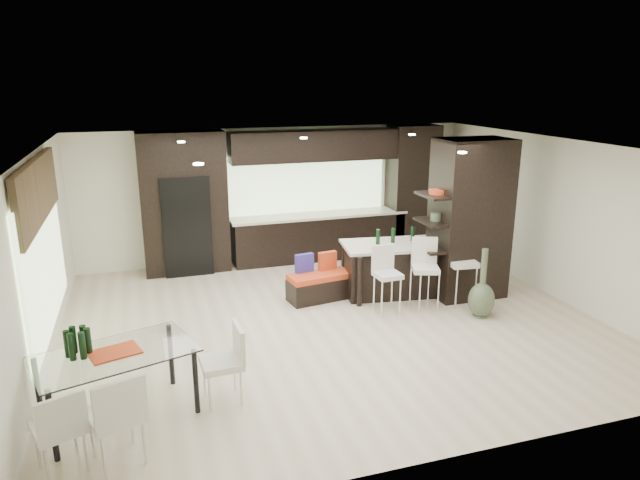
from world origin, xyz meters
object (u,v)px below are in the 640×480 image
object	(u,v)px
stool_right	(461,276)
dining_table	(118,386)
chair_near	(116,421)
floor_vase	(483,283)
kitchen_island	(404,268)
bench	(323,286)
stool_left	(387,287)
stool_mid	(425,281)
chair_end	(222,368)
chair_far	(59,433)

from	to	relation	value
stool_right	dining_table	world-z (taller)	stool_right
dining_table	chair_near	xyz separation A→B (m)	(0.00, -0.79, 0.06)
floor_vase	chair_near	world-z (taller)	floor_vase
kitchen_island	bench	size ratio (longest dim) A/B	1.79
stool_left	dining_table	distance (m)	4.42
floor_vase	stool_mid	bearing A→B (deg)	139.39
stool_right	chair_end	size ratio (longest dim) A/B	1.16
dining_table	chair_near	bearing A→B (deg)	-107.24
stool_mid	stool_right	xyz separation A→B (m)	(0.66, -0.01, 0.03)
kitchen_island	floor_vase	bearing A→B (deg)	-55.09
stool_left	chair_far	world-z (taller)	stool_left
chair_near	kitchen_island	bearing A→B (deg)	17.53
bench	chair_near	world-z (taller)	chair_near
bench	floor_vase	xyz separation A→B (m)	(2.14, -1.48, 0.33)
chair_near	floor_vase	bearing A→B (deg)	2.32
chair_end	floor_vase	bearing A→B (deg)	-76.93
stool_right	chair_far	world-z (taller)	stool_right
floor_vase	dining_table	size ratio (longest dim) A/B	0.68
stool_right	chair_far	distance (m)	6.40
dining_table	chair_end	size ratio (longest dim) A/B	1.92
stool_left	stool_right	xyz separation A→B (m)	(1.32, -0.03, 0.06)
floor_vase	bench	bearing A→B (deg)	145.33
kitchen_island	floor_vase	world-z (taller)	floor_vase
dining_table	chair_far	world-z (taller)	chair_far
stool_mid	kitchen_island	bearing A→B (deg)	108.72
bench	kitchen_island	bearing A→B (deg)	-13.58
kitchen_island	chair_near	xyz separation A→B (m)	(-4.69, -3.37, 0.01)
kitchen_island	chair_near	world-z (taller)	chair_near
chair_end	kitchen_island	bearing A→B (deg)	-57.01
kitchen_island	stool_right	xyz separation A→B (m)	(0.66, -0.78, 0.05)
stool_left	bench	bearing A→B (deg)	128.56
chair_near	chair_far	size ratio (longest dim) A/B	1.11
bench	chair_end	world-z (taller)	chair_end
floor_vase	chair_near	distance (m)	5.74
stool_right	bench	bearing A→B (deg)	163.52
stool_right	chair_near	xyz separation A→B (m)	(-5.35, -2.59, -0.04)
kitchen_island	bench	world-z (taller)	kitchen_island
floor_vase	dining_table	xyz separation A→B (m)	(-5.38, -1.22, -0.17)
floor_vase	dining_table	distance (m)	5.52
floor_vase	chair_far	world-z (taller)	floor_vase
bench	chair_end	xyz separation A→B (m)	(-2.10, -2.70, 0.20)
stool_left	bench	xyz separation A→B (m)	(-0.80, 0.88, -0.21)
stool_left	stool_mid	bearing A→B (deg)	-4.65
chair_far	stool_left	bearing A→B (deg)	8.47
kitchen_island	dining_table	size ratio (longest dim) A/B	1.31
kitchen_island	dining_table	world-z (taller)	kitchen_island
stool_left	chair_end	xyz separation A→B (m)	(-2.90, -1.83, -0.01)
stool_left	floor_vase	world-z (taller)	floor_vase
stool_right	bench	distance (m)	2.31
floor_vase	chair_far	bearing A→B (deg)	-161.38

